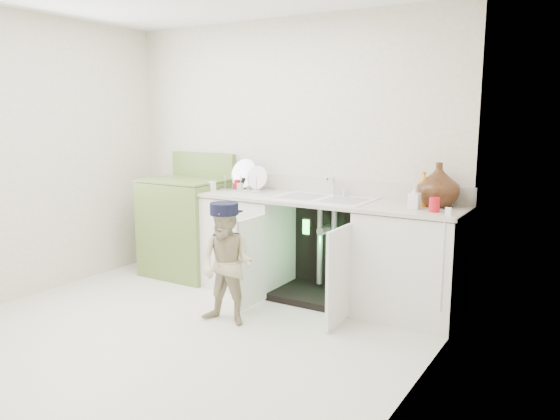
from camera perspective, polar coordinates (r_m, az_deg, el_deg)
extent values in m
plane|color=beige|center=(4.30, -9.95, -12.37)|extent=(3.50, 3.50, 0.00)
cube|color=beige|center=(5.21, 0.58, 5.88)|extent=(3.50, 2.50, 0.02)
cube|color=beige|center=(5.32, -24.77, 5.05)|extent=(2.50, 3.00, 0.02)
cube|color=beige|center=(3.13, 14.26, 2.77)|extent=(2.50, 3.00, 0.02)
cube|color=silver|center=(5.22, -3.49, -3.25)|extent=(0.80, 0.60, 0.86)
cube|color=silver|center=(4.53, 13.48, -5.59)|extent=(0.80, 0.60, 0.86)
cube|color=black|center=(5.06, 5.77, -3.72)|extent=(0.80, 0.06, 0.86)
cube|color=black|center=(4.94, 4.31, -8.89)|extent=(0.80, 0.60, 0.06)
cylinder|color=gray|center=(4.93, 4.18, -3.81)|extent=(0.05, 0.05, 0.70)
cylinder|color=gray|center=(4.87, 5.65, -4.00)|extent=(0.05, 0.05, 0.70)
cylinder|color=gray|center=(4.82, 4.68, -2.07)|extent=(0.07, 0.18, 0.07)
cube|color=silver|center=(4.61, -2.93, -5.44)|extent=(0.03, 0.40, 0.76)
cube|color=silver|center=(4.23, 6.14, -6.92)|extent=(0.02, 0.40, 0.76)
cube|color=beige|center=(4.73, 4.45, 0.96)|extent=(2.44, 0.64, 0.03)
cube|color=beige|center=(4.97, 5.98, 2.44)|extent=(2.44, 0.02, 0.15)
cube|color=white|center=(4.73, 4.45, 1.08)|extent=(0.85, 0.55, 0.02)
cube|color=gray|center=(4.82, 2.28, 1.40)|extent=(0.34, 0.40, 0.01)
cube|color=gray|center=(4.64, 6.71, 1.00)|extent=(0.34, 0.40, 0.01)
cylinder|color=silver|center=(4.91, 5.63, 2.52)|extent=(0.03, 0.03, 0.17)
cylinder|color=silver|center=(4.85, 5.34, 3.32)|extent=(0.02, 0.14, 0.02)
cylinder|color=silver|center=(4.87, 6.79, 1.84)|extent=(0.04, 0.04, 0.06)
cylinder|color=white|center=(4.12, 16.59, -5.56)|extent=(0.01, 0.01, 0.70)
cube|color=white|center=(4.13, 17.17, -0.16)|extent=(0.04, 0.02, 0.06)
cube|color=silver|center=(5.27, -3.51, 2.19)|extent=(0.46, 0.30, 0.02)
cylinder|color=silver|center=(5.30, -3.75, 3.12)|extent=(0.28, 0.10, 0.28)
cylinder|color=white|center=(5.20, -2.41, 2.88)|extent=(0.22, 0.06, 0.22)
cylinder|color=silver|center=(5.29, -5.76, 3.02)|extent=(0.01, 0.01, 0.13)
cylinder|color=silver|center=(5.23, -4.96, 2.96)|extent=(0.01, 0.01, 0.13)
cylinder|color=silver|center=(5.18, -4.15, 2.90)|extent=(0.01, 0.01, 0.13)
cylinder|color=silver|center=(5.13, -3.31, 2.83)|extent=(0.01, 0.01, 0.13)
cylinder|color=silver|center=(5.08, -2.46, 2.77)|extent=(0.01, 0.01, 0.13)
imported|color=#422713|center=(4.49, 16.22, 2.56)|extent=(0.33, 0.33, 0.35)
imported|color=orange|center=(4.49, 14.82, 2.15)|extent=(0.11, 0.11, 0.28)
imported|color=white|center=(4.35, 13.86, 1.31)|extent=(0.08, 0.08, 0.18)
cylinder|color=red|center=(4.25, 15.83, 0.54)|extent=(0.08, 0.08, 0.11)
cylinder|color=#B60F19|center=(5.29, -4.54, 2.64)|extent=(0.05, 0.05, 0.10)
cylinder|color=tan|center=(5.17, -4.19, 2.36)|extent=(0.06, 0.06, 0.08)
cylinder|color=black|center=(5.28, -3.81, 2.75)|extent=(0.04, 0.04, 0.12)
cube|color=white|center=(5.24, -7.09, 2.47)|extent=(0.05, 0.05, 0.09)
cube|color=olive|center=(5.63, -9.71, -1.90)|extent=(0.79, 0.65, 0.96)
cube|color=olive|center=(5.55, -9.86, 3.10)|extent=(0.79, 0.65, 0.02)
cube|color=olive|center=(5.75, -8.03, 4.70)|extent=(0.79, 0.06, 0.25)
cylinder|color=black|center=(5.56, -12.48, 2.97)|extent=(0.18, 0.18, 0.02)
cylinder|color=silver|center=(5.56, -12.49, 3.09)|extent=(0.21, 0.21, 0.01)
cylinder|color=black|center=(5.80, -10.30, 3.32)|extent=(0.18, 0.18, 0.02)
cylinder|color=silver|center=(5.79, -10.30, 3.44)|extent=(0.21, 0.21, 0.01)
cylinder|color=black|center=(5.30, -9.38, 2.73)|extent=(0.18, 0.18, 0.02)
cylinder|color=silver|center=(5.30, -9.39, 2.85)|extent=(0.21, 0.21, 0.01)
cylinder|color=black|center=(5.54, -7.23, 3.10)|extent=(0.18, 0.18, 0.02)
cylinder|color=silver|center=(5.54, -7.23, 3.22)|extent=(0.21, 0.21, 0.01)
imported|color=#BFAD89|center=(4.27, -5.59, -5.76)|extent=(0.49, 0.40, 0.94)
cylinder|color=black|center=(4.17, -5.69, 0.07)|extent=(0.24, 0.24, 0.09)
cube|color=black|center=(4.26, -4.99, -0.18)|extent=(0.18, 0.11, 0.01)
cube|color=black|center=(4.45, 2.78, -1.76)|extent=(0.07, 0.01, 0.14)
cube|color=#26F23F|center=(4.44, 2.73, -1.78)|extent=(0.06, 0.00, 0.12)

